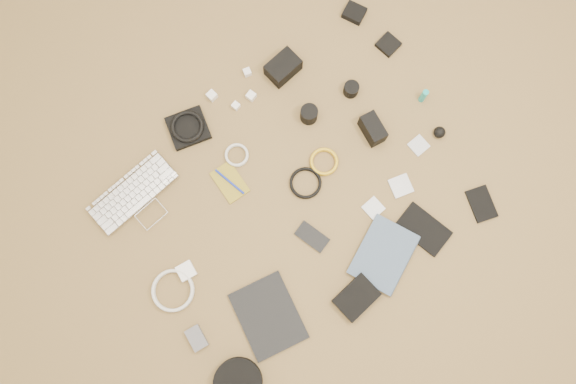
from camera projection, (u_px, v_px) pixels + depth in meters
room_shell at (305, 73)px, 0.95m from camera, size 4.04×4.04×2.58m
laptop at (141, 202)px, 2.17m from camera, size 0.37×0.27×0.03m
headphone_pouch at (188, 128)px, 2.22m from camera, size 0.18×0.18×0.03m
headphones at (187, 126)px, 2.20m from camera, size 0.15×0.15×0.02m
charger_a at (212, 96)px, 2.25m from camera, size 0.04×0.04×0.03m
charger_b at (236, 106)px, 2.24m from camera, size 0.03×0.03×0.03m
charger_c at (247, 72)px, 2.27m from camera, size 0.04×0.04×0.03m
charger_d at (251, 96)px, 2.25m from camera, size 0.04×0.04×0.03m
dslr_camera at (283, 68)px, 2.24m from camera, size 0.14×0.10×0.08m
lens_pouch at (354, 13)px, 2.31m from camera, size 0.10×0.11×0.03m
notebook_olive at (230, 182)px, 2.19m from camera, size 0.10×0.15×0.01m
pen_blue at (230, 182)px, 2.18m from camera, size 0.04×0.15×0.01m
cable_white_a at (237, 155)px, 2.21m from camera, size 0.12×0.12×0.01m
lens_a at (309, 114)px, 2.21m from camera, size 0.08×0.08×0.07m
lens_b at (351, 89)px, 2.24m from camera, size 0.08×0.08×0.06m
card_reader at (388, 45)px, 2.29m from camera, size 0.09×0.09×0.02m
power_brick at (186, 271)px, 2.12m from camera, size 0.07×0.07×0.03m
cable_white_b at (173, 290)px, 2.11m from camera, size 0.18×0.18×0.01m
cable_black at (305, 183)px, 2.19m from camera, size 0.15×0.15×0.01m
cable_yellow at (324, 162)px, 2.20m from camera, size 0.14×0.14×0.01m
flash at (373, 129)px, 2.19m from camera, size 0.08×0.13×0.09m
lens_cleaner at (423, 96)px, 2.22m from camera, size 0.03×0.03×0.08m
battery_charger at (197, 338)px, 2.07m from camera, size 0.07×0.09×0.02m
tablet at (268, 316)px, 2.09m from camera, size 0.27×0.31×0.01m
phone at (312, 237)px, 2.15m from camera, size 0.10×0.14×0.01m
filter_case_left at (373, 208)px, 2.17m from camera, size 0.07×0.07×0.01m
filter_case_mid at (401, 186)px, 2.19m from camera, size 0.10×0.10×0.01m
filter_case_right at (419, 145)px, 2.22m from camera, size 0.07×0.07×0.01m
air_blower at (439, 132)px, 2.21m from camera, size 0.06×0.06×0.05m
headphone_case at (238, 383)px, 2.03m from camera, size 0.18×0.18×0.05m
drive_case at (356, 298)px, 2.09m from camera, size 0.16×0.12×0.04m
paperback at (406, 267)px, 2.12m from camera, size 0.31×0.27×0.03m
notebook_black_a at (423, 229)px, 2.15m from camera, size 0.16×0.21×0.01m
notebook_black_b at (481, 204)px, 2.17m from camera, size 0.13×0.15×0.01m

